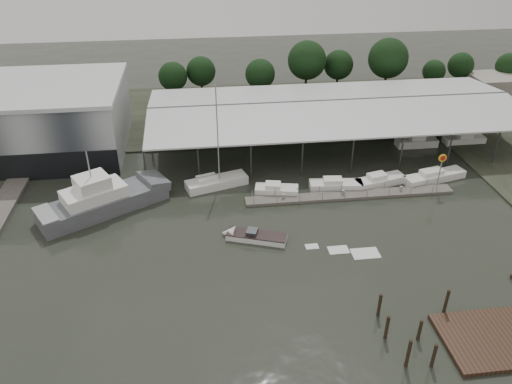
{
  "coord_description": "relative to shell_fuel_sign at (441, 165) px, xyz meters",
  "views": [
    {
      "loc": [
        -4.45,
        -44.84,
        34.35
      ],
      "look_at": [
        2.21,
        8.55,
        2.5
      ],
      "focal_mm": 35.0,
      "sensor_mm": 36.0,
      "label": 1
    }
  ],
  "objects": [
    {
      "name": "grey_trawler",
      "position": [
        -43.86,
        0.67,
        -2.35
      ],
      "size": [
        16.66,
        12.4,
        8.84
      ],
      "rotation": [
        0.0,
        0.0,
        0.53
      ],
      "color": "slate",
      "rests_on": "ground"
    },
    {
      "name": "horizon_tree_line",
      "position": [
        -4.34,
        38.2,
        2.4
      ],
      "size": [
        72.62,
        9.84,
        11.49
      ],
      "color": "black",
      "rests_on": "ground"
    },
    {
      "name": "moored_cruiser_3",
      "position": [
        0.95,
        2.93,
        -3.31
      ],
      "size": [
        9.53,
        4.4,
        1.7
      ],
      "rotation": [
        0.0,
        0.0,
        0.25
      ],
      "color": "white",
      "rests_on": "ground"
    },
    {
      "name": "storage_warehouse",
      "position": [
        -55.0,
        19.95,
        1.36
      ],
      "size": [
        24.5,
        20.5,
        10.5
      ],
      "color": "#A6ACB1",
      "rests_on": "ground"
    },
    {
      "name": "mooring_pilings",
      "position": [
        -13.65,
        -24.82,
        -2.89
      ],
      "size": [
        6.97,
        6.69,
        3.65
      ],
      "color": "#2D2116",
      "rests_on": "ground"
    },
    {
      "name": "trawler_dock",
      "position": [
        -57.0,
        4.01,
        -3.68
      ],
      "size": [
        3.0,
        18.0,
        0.5
      ],
      "color": "#6A645D",
      "rests_on": "ground"
    },
    {
      "name": "white_sailboat",
      "position": [
        -29.58,
        4.96,
        -3.25
      ],
      "size": [
        8.85,
        4.94,
        14.57
      ],
      "rotation": [
        0.0,
        0.0,
        0.29
      ],
      "color": "white",
      "rests_on": "ground"
    },
    {
      "name": "moored_cruiser_0",
      "position": [
        -21.65,
        1.96,
        -3.31
      ],
      "size": [
        6.06,
        3.32,
        1.7
      ],
      "rotation": [
        0.0,
        0.0,
        -0.21
      ],
      "color": "white",
      "rests_on": "ground"
    },
    {
      "name": "ground",
      "position": [
        -27.0,
        -9.99,
        -3.93
      ],
      "size": [
        200.0,
        200.0,
        0.0
      ],
      "primitive_type": "plane",
      "color": "#282C24",
      "rests_on": "ground"
    },
    {
      "name": "covered_boat_shed",
      "position": [
        -10.0,
        18.01,
        2.2
      ],
      "size": [
        58.24,
        24.0,
        6.96
      ],
      "color": "silver",
      "rests_on": "ground"
    },
    {
      "name": "shell_fuel_sign",
      "position": [
        0.0,
        0.0,
        0.0
      ],
      "size": [
        1.1,
        0.18,
        5.55
      ],
      "color": "gray",
      "rests_on": "ground"
    },
    {
      "name": "speedboat_underway",
      "position": [
        -26.14,
        -7.84,
        -3.53
      ],
      "size": [
        18.0,
        7.72,
        2.0
      ],
      "rotation": [
        0.0,
        0.0,
        2.8
      ],
      "color": "white",
      "rests_on": "ground"
    },
    {
      "name": "land_strip_far",
      "position": [
        -27.0,
        32.01,
        -3.83
      ],
      "size": [
        140.0,
        30.0,
        0.3
      ],
      "color": "#3B4131",
      "rests_on": "ground"
    },
    {
      "name": "moored_cruiser_2",
      "position": [
        -7.04,
        2.73,
        -3.31
      ],
      "size": [
        7.51,
        3.93,
        1.7
      ],
      "rotation": [
        0.0,
        0.0,
        0.25
      ],
      "color": "white",
      "rests_on": "ground"
    },
    {
      "name": "floating_dock",
      "position": [
        -12.0,
        0.01,
        -3.72
      ],
      "size": [
        28.0,
        2.0,
        1.4
      ],
      "color": "#6A645D",
      "rests_on": "ground"
    },
    {
      "name": "moored_cruiser_1",
      "position": [
        -13.41,
        2.26,
        -3.31
      ],
      "size": [
        7.36,
        2.95,
        1.7
      ],
      "rotation": [
        0.0,
        0.0,
        -0.11
      ],
      "color": "white",
      "rests_on": "ground"
    }
  ]
}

